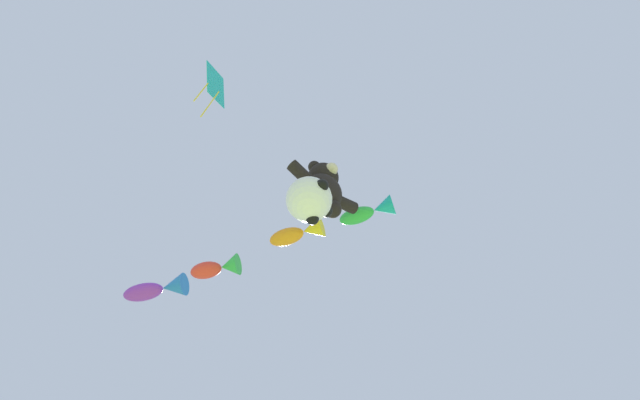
# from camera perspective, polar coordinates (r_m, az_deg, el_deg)

# --- Properties ---
(teddy_bear_kite) EXTENTS (2.13, 0.94, 2.16)m
(teddy_bear_kite) POSITION_cam_1_polar(r_m,az_deg,el_deg) (12.49, 0.40, 1.43)
(teddy_bear_kite) COLOR black
(soccer_ball_kite) EXTENTS (1.15, 1.14, 1.06)m
(soccer_ball_kite) POSITION_cam_1_polar(r_m,az_deg,el_deg) (11.07, -1.22, 0.02)
(soccer_ball_kite) COLOR white
(fish_kite_emerald) EXTENTS (1.26, 1.57, 0.58)m
(fish_kite_emerald) POSITION_cam_1_polar(r_m,az_deg,el_deg) (13.72, 5.74, -1.33)
(fish_kite_emerald) COLOR green
(fish_kite_tangerine) EXTENTS (1.41, 1.73, 0.66)m
(fish_kite_tangerine) POSITION_cam_1_polar(r_m,az_deg,el_deg) (14.98, -2.35, -3.77)
(fish_kite_tangerine) COLOR orange
(fish_kite_crimson) EXTENTS (1.36, 1.47, 0.63)m
(fish_kite_crimson) POSITION_cam_1_polar(r_m,az_deg,el_deg) (14.74, -11.59, -7.62)
(fish_kite_crimson) COLOR red
(fish_kite_violet) EXTENTS (1.75, 1.93, 0.70)m
(fish_kite_violet) POSITION_cam_1_polar(r_m,az_deg,el_deg) (16.21, -17.99, -9.67)
(fish_kite_violet) COLOR purple
(diamond_kite) EXTENTS (1.11, 0.86, 3.13)m
(diamond_kite) POSITION_cam_1_polar(r_m,az_deg,el_deg) (14.36, -11.96, 12.56)
(diamond_kite) COLOR #19ADB2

